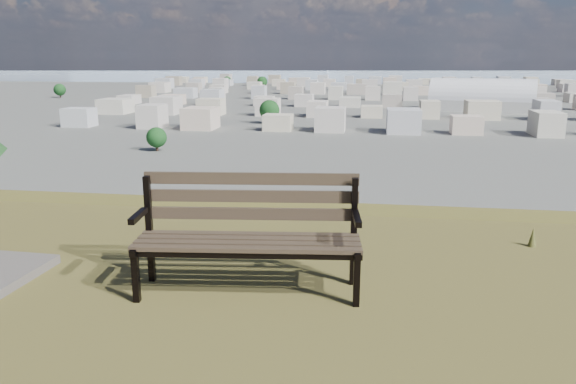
# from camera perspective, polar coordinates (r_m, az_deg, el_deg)

# --- Properties ---
(park_bench) EXTENTS (1.70, 0.70, 0.87)m
(park_bench) POSITION_cam_1_polar(r_m,az_deg,el_deg) (4.22, -3.99, -3.58)
(park_bench) COLOR #3B3122
(park_bench) RESTS_ON hilltop_mesa
(arena) EXTENTS (52.58, 31.79, 20.71)m
(arena) POSITION_cam_1_polar(r_m,az_deg,el_deg) (295.91, 19.06, 8.75)
(arena) COLOR #B9B8B4
(arena) RESTS_ON ground
(city_blocks) EXTENTS (395.00, 361.00, 7.00)m
(city_blocks) POSITION_cam_1_polar(r_m,az_deg,el_deg) (397.19, 8.53, 10.22)
(city_blocks) COLOR beige
(city_blocks) RESTS_ON ground
(city_trees) EXTENTS (406.52, 387.20, 9.98)m
(city_trees) POSITION_cam_1_polar(r_m,az_deg,el_deg) (322.96, 3.73, 9.80)
(city_trees) COLOR #36241B
(city_trees) RESTS_ON ground
(bay_water) EXTENTS (2400.00, 700.00, 0.12)m
(bay_water) POSITION_cam_1_polar(r_m,az_deg,el_deg) (902.46, 8.66, 11.87)
(bay_water) COLOR #9CB3C6
(bay_water) RESTS_ON ground
(far_hills) EXTENTS (2050.00, 340.00, 60.00)m
(far_hills) POSITION_cam_1_polar(r_m,az_deg,el_deg) (1406.35, 6.19, 13.59)
(far_hills) COLOR #90A0B3
(far_hills) RESTS_ON ground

